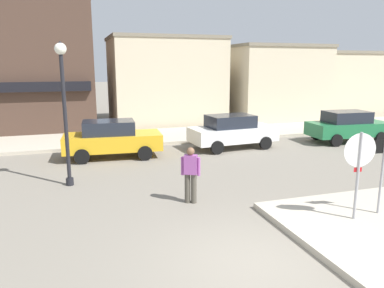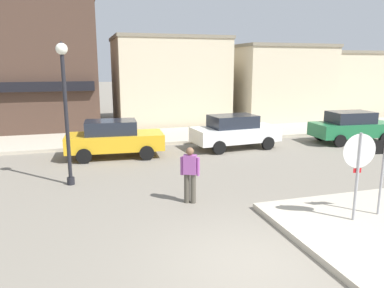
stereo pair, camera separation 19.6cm
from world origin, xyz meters
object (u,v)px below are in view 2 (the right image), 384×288
one_way_sign (383,169)px  parked_car_second (235,131)px  parked_car_third (352,126)px  pedestrian_crossing_near (190,173)px  lamp_post (65,94)px  parked_car_nearest (114,138)px  stop_sign (358,165)px

one_way_sign → parked_car_second: bearing=91.5°
parked_car_third → pedestrian_crossing_near: 11.61m
lamp_post → parked_car_nearest: lamp_post is taller
one_way_sign → lamp_post: lamp_post is taller
parked_car_second → pedestrian_crossing_near: pedestrian_crossing_near is taller
lamp_post → parked_car_third: (13.37, 3.02, -2.15)m
stop_sign → lamp_post: size_ratio=0.51×
one_way_sign → lamp_post: (-7.47, 5.20, 1.63)m
one_way_sign → parked_car_third: bearing=54.3°
stop_sign → one_way_sign: stop_sign is taller
parked_car_second → parked_car_third: bearing=-4.2°
pedestrian_crossing_near → one_way_sign: bearing=-30.9°
one_way_sign → parked_car_nearest: (-5.75, 8.58, -0.52)m
parked_car_second → parked_car_third: size_ratio=1.01×
parked_car_third → lamp_post: bearing=-167.3°
one_way_sign → parked_car_second: (-0.22, 8.66, -0.52)m
one_way_sign → parked_car_nearest: size_ratio=0.51×
lamp_post → stop_sign: bearing=-38.7°
stop_sign → parked_car_second: size_ratio=0.56×
parked_car_third → one_way_sign: bearing=-125.7°
pedestrian_crossing_near → parked_car_second: bearing=57.1°
parked_car_nearest → parked_car_second: (5.53, 0.09, 0.00)m
stop_sign → parked_car_second: bearing=86.0°
one_way_sign → stop_sign: bearing=-172.8°
parked_car_second → pedestrian_crossing_near: bearing=-122.9°
parked_car_third → parked_car_nearest: bearing=178.2°
parked_car_nearest → parked_car_third: 11.66m
stop_sign → parked_car_second: stop_sign is taller
stop_sign → parked_car_nearest: stop_sign is taller
one_way_sign → pedestrian_crossing_near: bearing=149.1°
stop_sign → parked_car_nearest: 10.00m
parked_car_nearest → pedestrian_crossing_near: bearing=-75.7°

